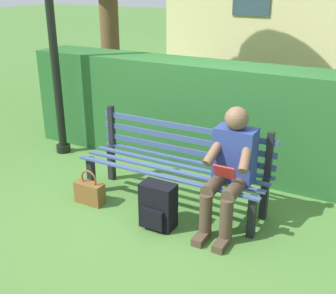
% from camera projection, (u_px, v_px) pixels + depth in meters
% --- Properties ---
extents(ground, '(60.00, 60.00, 0.00)m').
position_uv_depth(ground, '(172.00, 204.00, 4.51)').
color(ground, '#477533').
extents(park_bench, '(2.01, 0.54, 0.90)m').
position_uv_depth(park_bench, '(177.00, 162.00, 4.41)').
color(park_bench, black).
rests_on(park_bench, ground).
extents(person_seated, '(0.44, 0.73, 1.17)m').
position_uv_depth(person_seated, '(230.00, 167.00, 3.91)').
color(person_seated, navy).
rests_on(person_seated, ground).
extents(hedge_backdrop, '(5.51, 0.67, 1.39)m').
position_uv_depth(hedge_backdrop, '(228.00, 117.00, 5.13)').
color(hedge_backdrop, '#265B28').
rests_on(hedge_backdrop, ground).
extents(backpack, '(0.33, 0.27, 0.45)m').
position_uv_depth(backpack, '(158.00, 206.00, 4.02)').
color(backpack, black).
rests_on(backpack, ground).
extents(handbag, '(0.32, 0.14, 0.38)m').
position_uv_depth(handbag, '(90.00, 192.00, 4.49)').
color(handbag, brown).
rests_on(handbag, ground).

